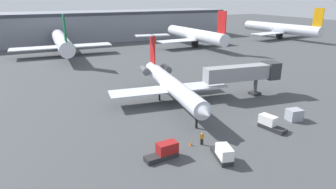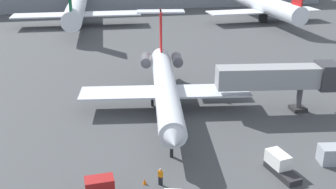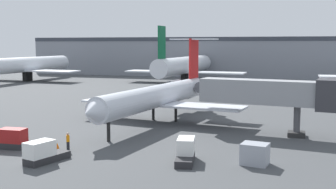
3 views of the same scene
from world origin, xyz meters
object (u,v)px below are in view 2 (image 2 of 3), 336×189
(baggage_tug_lead, at_px, (280,165))
(jet_bridge, at_px, (285,77))
(parked_airliner_east_mid, at_px, (264,5))
(parked_airliner_centre, at_px, (76,8))
(regional_jet, at_px, (165,83))
(traffic_cone_near, at_px, (145,181))
(cargo_container_uld, at_px, (330,155))
(ground_crew_marshaller, at_px, (161,177))

(baggage_tug_lead, bearing_deg, jet_bridge, 62.89)
(baggage_tug_lead, bearing_deg, parked_airliner_east_mid, 67.26)
(parked_airliner_east_mid, bearing_deg, baggage_tug_lead, -112.74)
(jet_bridge, distance_m, parked_airliner_centre, 62.33)
(regional_jet, height_order, parked_airliner_east_mid, parked_airliner_east_mid)
(jet_bridge, bearing_deg, regional_jet, 166.19)
(jet_bridge, xyz_separation_m, parked_airliner_east_mid, (20.71, 52.30, -0.10))
(jet_bridge, bearing_deg, traffic_cone_near, -147.24)
(baggage_tug_lead, xyz_separation_m, cargo_container_uld, (5.65, 0.68, 0.04))
(traffic_cone_near, height_order, parked_airliner_east_mid, parked_airliner_east_mid)
(traffic_cone_near, distance_m, parked_airliner_east_mid, 76.27)
(ground_crew_marshaller, bearing_deg, parked_airliner_centre, 96.14)
(cargo_container_uld, bearing_deg, ground_crew_marshaller, -178.60)
(cargo_container_uld, bearing_deg, traffic_cone_near, -179.96)
(jet_bridge, relative_size, ground_crew_marshaller, 8.97)
(ground_crew_marshaller, height_order, baggage_tug_lead, baggage_tug_lead)
(baggage_tug_lead, relative_size, traffic_cone_near, 7.61)
(baggage_tug_lead, distance_m, traffic_cone_near, 12.67)
(cargo_container_uld, bearing_deg, jet_bridge, 85.09)
(jet_bridge, height_order, ground_crew_marshaller, jet_bridge)
(parked_airliner_centre, bearing_deg, jet_bridge, -65.86)
(regional_jet, distance_m, parked_airliner_centre, 54.51)
(baggage_tug_lead, relative_size, parked_airliner_centre, 0.11)
(baggage_tug_lead, height_order, parked_airliner_east_mid, parked_airliner_east_mid)
(cargo_container_uld, height_order, traffic_cone_near, cargo_container_uld)
(jet_bridge, bearing_deg, cargo_container_uld, -94.91)
(baggage_tug_lead, bearing_deg, cargo_container_uld, 6.90)
(jet_bridge, bearing_deg, ground_crew_marshaller, -144.43)
(baggage_tug_lead, bearing_deg, ground_crew_marshaller, 178.63)
(jet_bridge, relative_size, traffic_cone_near, 27.56)
(ground_crew_marshaller, bearing_deg, jet_bridge, 35.57)
(traffic_cone_near, height_order, parked_airliner_centre, parked_airliner_centre)
(baggage_tug_lead, bearing_deg, regional_jet, 114.60)
(jet_bridge, xyz_separation_m, cargo_container_uld, (-1.07, -12.45, -3.63))
(regional_jet, xyz_separation_m, jet_bridge, (14.34, -3.52, 1.02))
(baggage_tug_lead, xyz_separation_m, parked_airliner_east_mid, (27.43, 65.43, 3.56))
(regional_jet, distance_m, jet_bridge, 14.81)
(ground_crew_marshaller, relative_size, traffic_cone_near, 3.07)
(baggage_tug_lead, relative_size, cargo_container_uld, 1.77)
(regional_jet, relative_size, jet_bridge, 1.99)
(regional_jet, bearing_deg, jet_bridge, -13.81)
(regional_jet, relative_size, cargo_container_uld, 12.81)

